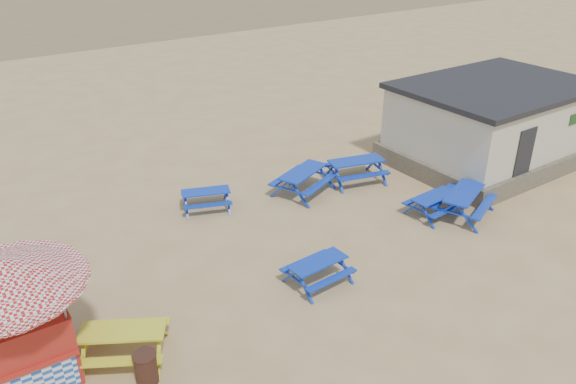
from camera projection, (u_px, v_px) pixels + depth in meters
ground at (285, 251)px, 16.62m from camera, size 400.00×400.00×0.00m
picnic_table_blue_a at (206, 200)px, 18.81m from camera, size 1.94×1.76×0.67m
picnic_table_blue_b at (356, 171)px, 20.71m from camera, size 2.36×2.09×0.85m
picnic_table_blue_c at (303, 182)px, 19.84m from camera, size 2.50×2.29×0.85m
picnic_table_blue_d at (318, 272)px, 15.04m from camera, size 1.70×1.40×0.69m
picnic_table_blue_e at (463, 203)px, 18.37m from camera, size 2.52×2.31×0.86m
picnic_table_blue_f at (434, 205)px, 18.44m from camera, size 1.74×1.44×0.70m
picnic_table_yellow at (124, 344)px, 12.47m from camera, size 2.37×2.24×0.78m
ice_cream_kiosk at (10, 305)px, 11.37m from camera, size 3.39×3.39×2.95m
litter_bin at (146, 368)px, 11.83m from camera, size 0.52×0.52×0.76m
amenity_block at (492, 123)px, 21.97m from camera, size 7.40×5.40×3.15m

